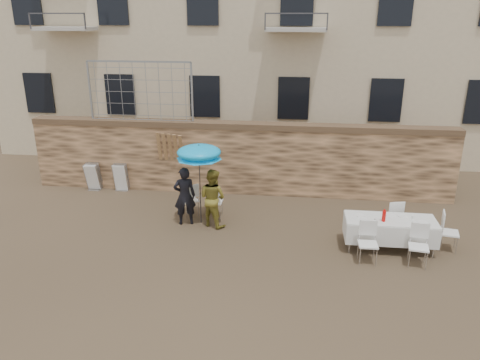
# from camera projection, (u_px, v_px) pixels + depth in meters

# --- Properties ---
(ground) EXTENTS (80.00, 80.00, 0.00)m
(ground) POSITION_uv_depth(u_px,v_px,m) (209.00, 273.00, 10.21)
(ground) COLOR brown
(ground) RESTS_ON ground
(stone_wall) EXTENTS (13.00, 0.50, 2.20)m
(stone_wall) POSITION_uv_depth(u_px,v_px,m) (238.00, 158.00, 14.51)
(stone_wall) COLOR #8C6746
(stone_wall) RESTS_ON ground
(chain_link_fence) EXTENTS (3.20, 0.06, 1.80)m
(chain_link_fence) POSITION_uv_depth(u_px,v_px,m) (140.00, 92.00, 14.19)
(chain_link_fence) COLOR gray
(chain_link_fence) RESTS_ON stone_wall
(man_suit) EXTENTS (0.66, 0.53, 1.59)m
(man_suit) POSITION_uv_depth(u_px,v_px,m) (185.00, 196.00, 12.35)
(man_suit) COLOR black
(man_suit) RESTS_ON ground
(woman_dress) EXTENTS (0.95, 0.88, 1.57)m
(woman_dress) POSITION_uv_depth(u_px,v_px,m) (213.00, 198.00, 12.27)
(woman_dress) COLOR #A99933
(woman_dress) RESTS_ON ground
(umbrella) EXTENTS (1.19, 1.19, 2.04)m
(umbrella) POSITION_uv_depth(u_px,v_px,m) (199.00, 155.00, 12.02)
(umbrella) COLOR #3F3F44
(umbrella) RESTS_ON ground
(couple_chair_left) EXTENTS (0.67, 0.67, 0.96)m
(couple_chair_left) POSITION_uv_depth(u_px,v_px,m) (190.00, 199.00, 12.97)
(couple_chair_left) COLOR white
(couple_chair_left) RESTS_ON ground
(couple_chair_right) EXTENTS (0.48, 0.48, 0.96)m
(couple_chair_right) POSITION_uv_depth(u_px,v_px,m) (215.00, 201.00, 12.89)
(couple_chair_right) COLOR white
(couple_chair_right) RESTS_ON ground
(banquet_table) EXTENTS (2.10, 0.85, 0.78)m
(banquet_table) POSITION_uv_depth(u_px,v_px,m) (391.00, 221.00, 11.04)
(banquet_table) COLOR silver
(banquet_table) RESTS_ON ground
(soda_bottle) EXTENTS (0.09, 0.09, 0.26)m
(soda_bottle) POSITION_uv_depth(u_px,v_px,m) (384.00, 216.00, 10.87)
(soda_bottle) COLOR red
(soda_bottle) RESTS_ON banquet_table
(table_chair_front_left) EXTENTS (0.49, 0.49, 0.96)m
(table_chair_front_left) POSITION_uv_depth(u_px,v_px,m) (368.00, 243.00, 10.50)
(table_chair_front_left) COLOR white
(table_chair_front_left) RESTS_ON ground
(table_chair_front_right) EXTENTS (0.55, 0.55, 0.96)m
(table_chair_front_right) POSITION_uv_depth(u_px,v_px,m) (419.00, 246.00, 10.37)
(table_chair_front_right) COLOR white
(table_chair_front_right) RESTS_ON ground
(table_chair_back) EXTENTS (0.59, 0.59, 0.96)m
(table_chair_back) POSITION_uv_depth(u_px,v_px,m) (392.00, 217.00, 11.85)
(table_chair_back) COLOR white
(table_chair_back) RESTS_ON ground
(table_chair_side) EXTENTS (0.57, 0.57, 0.96)m
(table_chair_side) POSITION_uv_depth(u_px,v_px,m) (450.00, 232.00, 11.06)
(table_chair_side) COLOR white
(table_chair_side) RESTS_ON ground
(chair_stack_left) EXTENTS (0.46, 0.40, 0.92)m
(chair_stack_left) POSITION_uv_depth(u_px,v_px,m) (95.00, 175.00, 14.99)
(chair_stack_left) COLOR white
(chair_stack_left) RESTS_ON ground
(chair_stack_right) EXTENTS (0.46, 0.32, 0.92)m
(chair_stack_right) POSITION_uv_depth(u_px,v_px,m) (122.00, 176.00, 14.88)
(chair_stack_right) COLOR white
(chair_stack_right) RESTS_ON ground
(wood_planks) EXTENTS (0.70, 0.20, 2.00)m
(wood_planks) POSITION_uv_depth(u_px,v_px,m) (171.00, 161.00, 14.58)
(wood_planks) COLOR #A37749
(wood_planks) RESTS_ON ground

